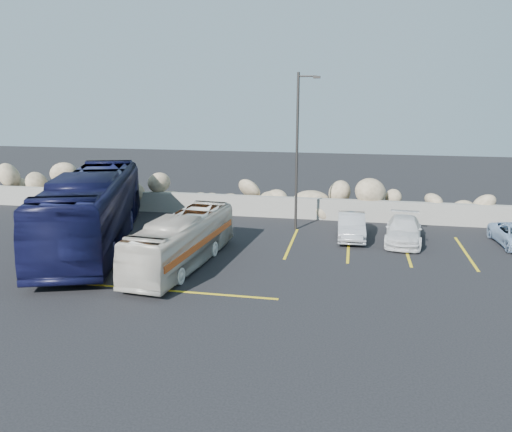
% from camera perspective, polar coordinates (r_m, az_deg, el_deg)
% --- Properties ---
extents(ground, '(90.00, 90.00, 0.00)m').
position_cam_1_polar(ground, '(18.09, -7.08, -8.95)').
color(ground, black).
rests_on(ground, ground).
extents(seawall, '(60.00, 0.40, 1.20)m').
position_cam_1_polar(seawall, '(29.03, 0.22, 1.13)').
color(seawall, gray).
rests_on(seawall, ground).
extents(riprap_pile, '(54.00, 2.80, 2.60)m').
position_cam_1_polar(riprap_pile, '(30.04, 0.66, 2.93)').
color(riprap_pile, '#988564').
rests_on(riprap_pile, ground).
extents(parking_lines, '(18.16, 9.36, 0.01)m').
position_cam_1_polar(parking_lines, '(22.50, 8.79, -4.39)').
color(parking_lines, gold).
rests_on(parking_lines, ground).
extents(lamppost, '(1.14, 0.18, 8.00)m').
position_cam_1_polar(lamppost, '(25.61, 4.83, 7.77)').
color(lamppost, '#302D2A').
rests_on(lamppost, ground).
extents(vintage_bus, '(2.50, 7.78, 2.13)m').
position_cam_1_polar(vintage_bus, '(20.82, -8.42, -2.81)').
color(vintage_bus, beige).
rests_on(vintage_bus, ground).
extents(tour_coach, '(6.59, 12.73, 3.46)m').
position_cam_1_polar(tour_coach, '(24.44, -18.17, 0.74)').
color(tour_coach, black).
rests_on(tour_coach, ground).
extents(car_b, '(1.44, 3.76, 1.22)m').
position_cam_1_polar(car_b, '(25.07, 10.83, -1.13)').
color(car_b, '#AEAFB3').
rests_on(car_b, ground).
extents(car_c, '(2.07, 4.21, 1.18)m').
position_cam_1_polar(car_c, '(24.98, 16.51, -1.57)').
color(car_c, silver).
rests_on(car_c, ground).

